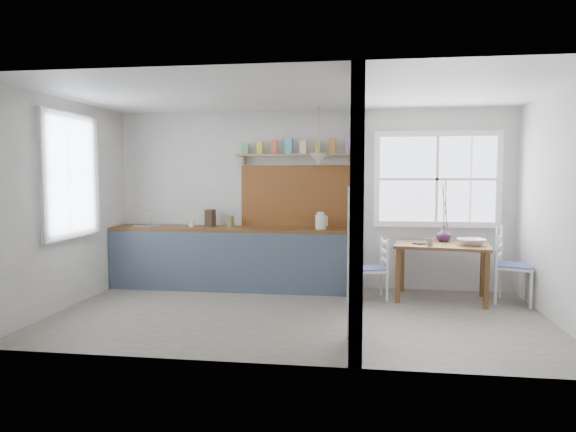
# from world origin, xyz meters

# --- Properties ---
(floor) EXTENTS (5.80, 3.20, 0.01)m
(floor) POSITION_xyz_m (0.00, 0.00, 0.00)
(floor) COLOR gray
(floor) RESTS_ON ground
(ceiling) EXTENTS (5.80, 3.20, 0.01)m
(ceiling) POSITION_xyz_m (0.00, 0.00, 2.60)
(ceiling) COLOR silver
(ceiling) RESTS_ON walls
(walls) EXTENTS (5.81, 3.21, 2.60)m
(walls) POSITION_xyz_m (0.00, 0.00, 1.30)
(walls) COLOR silver
(walls) RESTS_ON floor
(partition) EXTENTS (0.12, 3.20, 2.60)m
(partition) POSITION_xyz_m (0.70, 0.06, 1.45)
(partition) COLOR silver
(partition) RESTS_ON floor
(kitchen_window) EXTENTS (0.10, 1.16, 1.50)m
(kitchen_window) POSITION_xyz_m (-2.87, 0.00, 1.65)
(kitchen_window) COLOR white
(kitchen_window) RESTS_ON walls
(nook_window) EXTENTS (1.76, 0.10, 1.30)m
(nook_window) POSITION_xyz_m (1.80, 1.56, 1.60)
(nook_window) COLOR white
(nook_window) RESTS_ON walls
(counter) EXTENTS (3.50, 0.60, 0.90)m
(counter) POSITION_xyz_m (-1.13, 1.33, 0.46)
(counter) COLOR brown
(counter) RESTS_ON floor
(sink) EXTENTS (0.40, 0.40, 0.02)m
(sink) POSITION_xyz_m (-2.43, 1.30, 0.89)
(sink) COLOR #B9BCC1
(sink) RESTS_ON counter
(backsplash) EXTENTS (1.65, 0.03, 0.90)m
(backsplash) POSITION_xyz_m (-0.20, 1.58, 1.35)
(backsplash) COLOR brown
(backsplash) RESTS_ON walls
(shelf) EXTENTS (1.75, 0.20, 0.21)m
(shelf) POSITION_xyz_m (-0.20, 1.49, 2.01)
(shelf) COLOR brown
(shelf) RESTS_ON walls
(pendant_lamp) EXTENTS (0.26, 0.26, 0.16)m
(pendant_lamp) POSITION_xyz_m (0.15, 1.15, 1.88)
(pendant_lamp) COLOR #EEE5C3
(pendant_lamp) RESTS_ON ceiling
(utensil_rail) EXTENTS (0.02, 0.50, 0.02)m
(utensil_rail) POSITION_xyz_m (0.61, 0.90, 1.45)
(utensil_rail) COLOR #B9BCC1
(utensil_rail) RESTS_ON partition
(dining_table) EXTENTS (1.31, 0.98, 0.75)m
(dining_table) POSITION_xyz_m (1.81, 1.03, 0.37)
(dining_table) COLOR brown
(dining_table) RESTS_ON floor
(chair_left) EXTENTS (0.44, 0.44, 0.82)m
(chair_left) POSITION_xyz_m (0.89, 0.97, 0.41)
(chair_left) COLOR white
(chair_left) RESTS_ON floor
(chair_right) EXTENTS (0.59, 0.59, 0.99)m
(chair_right) POSITION_xyz_m (2.73, 0.97, 0.49)
(chair_right) COLOR white
(chair_right) RESTS_ON floor
(kettle) EXTENTS (0.20, 0.17, 0.24)m
(kettle) POSITION_xyz_m (0.18, 1.27, 1.02)
(kettle) COLOR white
(kettle) RESTS_ON counter
(mug_a) EXTENTS (0.13, 0.13, 0.10)m
(mug_a) POSITION_xyz_m (-1.72, 1.27, 0.95)
(mug_a) COLOR white
(mug_a) RESTS_ON counter
(mug_b) EXTENTS (0.12, 0.12, 0.09)m
(mug_b) POSITION_xyz_m (-1.77, 1.38, 0.94)
(mug_b) COLOR beige
(mug_b) RESTS_ON counter
(knife_block) EXTENTS (0.13, 0.17, 0.25)m
(knife_block) POSITION_xyz_m (-1.47, 1.39, 1.03)
(knife_block) COLOR #443120
(knife_block) RESTS_ON counter
(jar) EXTENTS (0.12, 0.12, 0.15)m
(jar) POSITION_xyz_m (-1.17, 1.40, 0.98)
(jar) COLOR olive
(jar) RESTS_ON counter
(towel_magenta) EXTENTS (0.02, 0.03, 0.54)m
(towel_magenta) POSITION_xyz_m (0.58, 0.98, 0.28)
(towel_magenta) COLOR #C42E6B
(towel_magenta) RESTS_ON counter
(towel_orange) EXTENTS (0.02, 0.03, 0.50)m
(towel_orange) POSITION_xyz_m (0.58, 0.93, 0.25)
(towel_orange) COLOR gold
(towel_orange) RESTS_ON counter
(bowl) EXTENTS (0.41, 0.41, 0.08)m
(bowl) POSITION_xyz_m (2.17, 0.96, 0.79)
(bowl) COLOR white
(bowl) RESTS_ON dining_table
(table_cup) EXTENTS (0.12, 0.12, 0.09)m
(table_cup) POSITION_xyz_m (1.63, 0.86, 0.80)
(table_cup) COLOR #80AA79
(table_cup) RESTS_ON dining_table
(plate) EXTENTS (0.23, 0.23, 0.02)m
(plate) POSITION_xyz_m (1.51, 1.00, 0.76)
(plate) COLOR black
(plate) RESTS_ON dining_table
(vase) EXTENTS (0.20, 0.20, 0.21)m
(vase) POSITION_xyz_m (1.87, 1.28, 0.85)
(vase) COLOR #40214C
(vase) RESTS_ON dining_table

